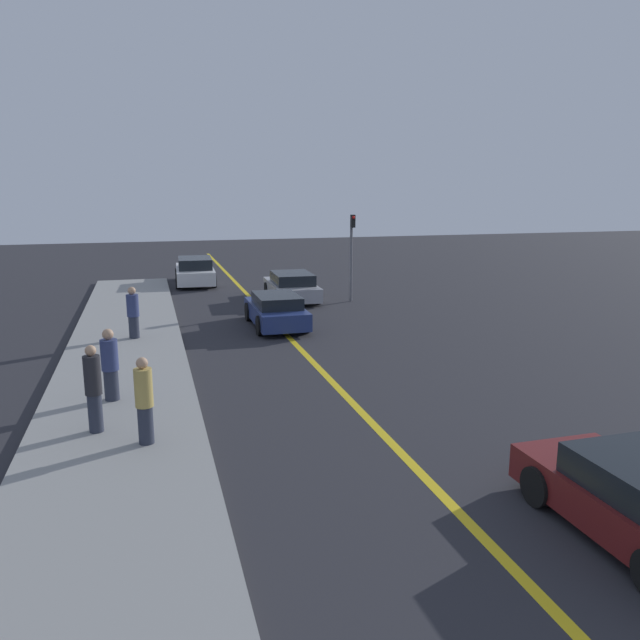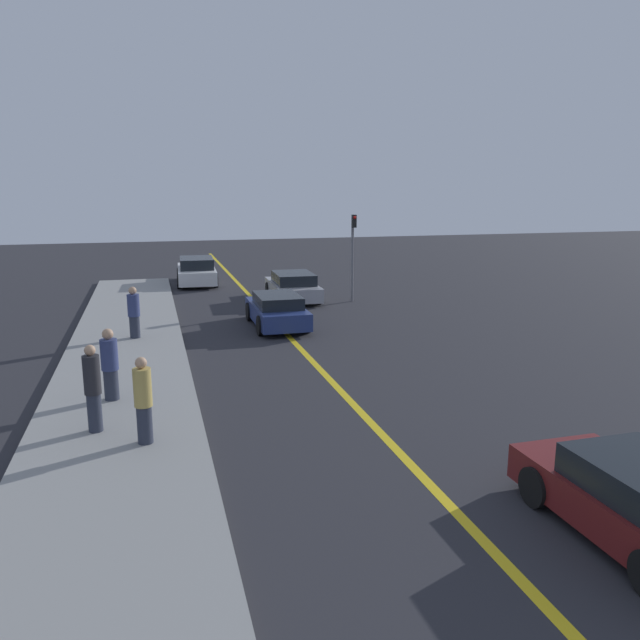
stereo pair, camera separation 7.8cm
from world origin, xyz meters
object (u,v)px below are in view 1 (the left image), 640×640
object	(u,v)px
pedestrian_far_standing	(110,365)
traffic_light	(352,248)
pedestrian_near_curb	(144,401)
car_far_distant	(292,287)
car_parked_left_lot	(195,271)
car_ahead_center	(276,310)
pedestrian_by_sign	(133,313)
pedestrian_mid_group	(93,389)

from	to	relation	value
pedestrian_far_standing	traffic_light	bearing A→B (deg)	49.62
pedestrian_near_curb	car_far_distant	bearing A→B (deg)	67.18
car_parked_left_lot	pedestrian_far_standing	size ratio (longest dim) A/B	2.79
car_ahead_center	traffic_light	distance (m)	6.15
pedestrian_near_curb	traffic_light	xyz separation A→B (m)	(8.87, 14.13, 1.35)
car_parked_left_lot	pedestrian_by_sign	distance (m)	12.51
car_far_distant	pedestrian_by_sign	distance (m)	9.20
pedestrian_near_curb	car_ahead_center	bearing A→B (deg)	65.24
car_far_distant	pedestrian_mid_group	size ratio (longest dim) A/B	2.43
car_parked_left_lot	traffic_light	distance (m)	9.57
pedestrian_far_standing	pedestrian_by_sign	bearing A→B (deg)	86.07
car_ahead_center	pedestrian_far_standing	xyz separation A→B (m)	(-5.39, -7.22, 0.39)
pedestrian_mid_group	pedestrian_far_standing	distance (m)	1.95
car_far_distant	car_parked_left_lot	size ratio (longest dim) A/B	0.93
car_parked_left_lot	pedestrian_near_curb	world-z (taller)	pedestrian_near_curb
car_ahead_center	pedestrian_mid_group	bearing A→B (deg)	-121.15
car_parked_left_lot	traffic_light	world-z (taller)	traffic_light
pedestrian_near_curb	pedestrian_by_sign	distance (m)	9.00
pedestrian_near_curb	pedestrian_far_standing	distance (m)	2.92
car_far_distant	traffic_light	size ratio (longest dim) A/B	1.15
car_far_distant	car_parked_left_lot	bearing A→B (deg)	124.65
car_far_distant	pedestrian_mid_group	xyz separation A→B (m)	(-7.39, -14.36, 0.45)
car_far_distant	car_parked_left_lot	distance (m)	7.04
car_far_distant	pedestrian_near_curb	world-z (taller)	pedestrian_near_curb
car_far_distant	pedestrian_near_curb	distance (m)	16.54
car_far_distant	pedestrian_by_sign	xyz separation A→B (m)	(-6.74, -6.25, 0.38)
car_ahead_center	pedestrian_near_curb	xyz separation A→B (m)	(-4.63, -10.04, 0.41)
pedestrian_by_sign	car_ahead_center	bearing A→B (deg)	11.90
car_far_distant	pedestrian_mid_group	world-z (taller)	pedestrian_mid_group
car_parked_left_lot	pedestrian_by_sign	bearing A→B (deg)	-100.99
car_parked_left_lot	pedestrian_far_standing	xyz separation A→B (m)	(-3.35, -18.34, 0.32)
car_parked_left_lot	pedestrian_mid_group	distance (m)	20.59
pedestrian_mid_group	pedestrian_far_standing	world-z (taller)	pedestrian_mid_group
car_far_distant	pedestrian_near_curb	size ratio (longest dim) A/B	2.55
car_ahead_center	traffic_light	size ratio (longest dim) A/B	1.07
pedestrian_near_curb	pedestrian_far_standing	bearing A→B (deg)	105.03
pedestrian_mid_group	pedestrian_far_standing	size ratio (longest dim) A/B	1.07
pedestrian_near_curb	pedestrian_mid_group	world-z (taller)	pedestrian_mid_group
car_far_distant	pedestrian_near_curb	bearing A→B (deg)	-111.01
car_parked_left_lot	pedestrian_mid_group	xyz separation A→B (m)	(-3.57, -20.27, 0.38)
car_parked_left_lot	traffic_light	size ratio (longest dim) A/B	1.24
pedestrian_mid_group	pedestrian_near_curb	bearing A→B (deg)	-42.07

